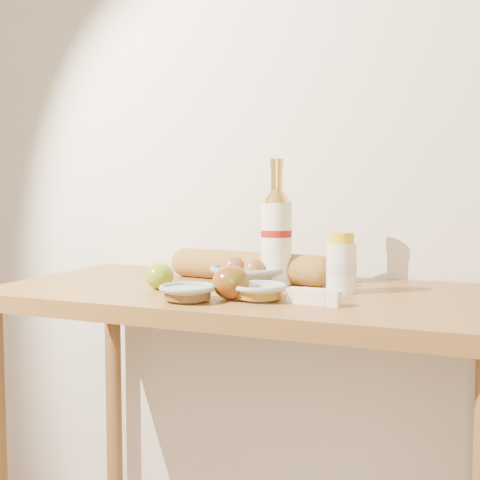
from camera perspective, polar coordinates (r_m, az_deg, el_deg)
name	(u,v)px	position (r m, az deg, el deg)	size (l,w,h in m)	color
back_wall	(287,134)	(1.76, 4.49, 10.01)	(3.50, 0.02, 2.60)	silver
table	(245,339)	(1.48, 0.44, -9.35)	(1.20, 0.60, 0.90)	#A67035
bourbon_bottle	(276,234)	(1.50, 3.47, 0.54)	(0.08, 0.08, 0.31)	#F2E9CD
cream_bottle	(341,265)	(1.41, 9.59, -2.33)	(0.07, 0.07, 0.14)	white
egg_bowl	(250,272)	(1.53, 0.99, -3.09)	(0.27, 0.27, 0.07)	gray
baguette	(248,266)	(1.57, 0.77, -2.52)	(0.48, 0.13, 0.08)	#AB7B34
apple_yellowgreen	(160,276)	(1.46, -7.63, -3.41)	(0.08, 0.08, 0.06)	#A48F20
apple_redgreen_right	(231,283)	(1.30, -0.85, -4.05)	(0.09, 0.09, 0.08)	maroon
sugar_bowl	(187,293)	(1.29, -5.00, -4.99)	(0.14, 0.14, 0.03)	gray
syrup_bowl	(259,291)	(1.30, 1.82, -4.89)	(0.16, 0.16, 0.04)	#99A7A2
butter_stick	(314,297)	(1.26, 7.03, -5.36)	(0.12, 0.05, 0.03)	beige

